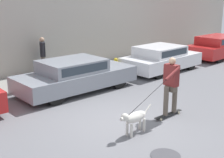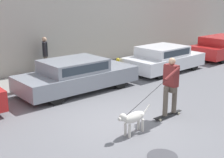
{
  "view_description": "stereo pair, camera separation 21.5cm",
  "coord_description": "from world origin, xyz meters",
  "px_view_note": "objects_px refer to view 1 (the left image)",
  "views": [
    {
      "loc": [
        -5.66,
        -5.97,
        3.51
      ],
      "look_at": [
        0.47,
        1.12,
        0.95
      ],
      "focal_mm": 50.0,
      "sensor_mm": 36.0,
      "label": 1
    },
    {
      "loc": [
        -5.5,
        -6.11,
        3.51
      ],
      "look_at": [
        0.47,
        1.12,
        0.95
      ],
      "focal_mm": 50.0,
      "sensor_mm": 36.0,
      "label": 2
    }
  ],
  "objects_px": {
    "parked_car_3": "(219,47)",
    "skateboarder": "(171,84)",
    "parked_car_2": "(161,59)",
    "dog": "(135,118)",
    "parked_car_1": "(76,76)",
    "pedestrian_with_bag": "(43,54)",
    "fire_hydrant": "(116,66)"
  },
  "relations": [
    {
      "from": "parked_car_3",
      "to": "skateboarder",
      "type": "xyz_separation_m",
      "value": [
        -9.12,
        -3.88,
        0.39
      ]
    },
    {
      "from": "parked_car_2",
      "to": "skateboarder",
      "type": "bearing_deg",
      "value": -139.09
    },
    {
      "from": "parked_car_3",
      "to": "dog",
      "type": "bearing_deg",
      "value": -161.53
    },
    {
      "from": "parked_car_2",
      "to": "skateboarder",
      "type": "distance_m",
      "value": 5.69
    },
    {
      "from": "dog",
      "to": "skateboarder",
      "type": "height_order",
      "value": "skateboarder"
    },
    {
      "from": "parked_car_3",
      "to": "parked_car_1",
      "type": "bearing_deg",
      "value": 177.8
    },
    {
      "from": "parked_car_3",
      "to": "skateboarder",
      "type": "distance_m",
      "value": 9.92
    },
    {
      "from": "skateboarder",
      "to": "pedestrian_with_bag",
      "type": "height_order",
      "value": "skateboarder"
    },
    {
      "from": "dog",
      "to": "pedestrian_with_bag",
      "type": "height_order",
      "value": "pedestrian_with_bag"
    },
    {
      "from": "fire_hydrant",
      "to": "parked_car_2",
      "type": "bearing_deg",
      "value": -21.48
    },
    {
      "from": "parked_car_2",
      "to": "fire_hydrant",
      "type": "relative_size",
      "value": 5.17
    },
    {
      "from": "fire_hydrant",
      "to": "parked_car_1",
      "type": "bearing_deg",
      "value": -163.0
    },
    {
      "from": "dog",
      "to": "skateboarder",
      "type": "xyz_separation_m",
      "value": [
        1.64,
        0.18,
        0.57
      ]
    },
    {
      "from": "parked_car_3",
      "to": "dog",
      "type": "xyz_separation_m",
      "value": [
        -10.77,
        -4.06,
        -0.18
      ]
    },
    {
      "from": "dog",
      "to": "skateboarder",
      "type": "bearing_deg",
      "value": -179.66
    },
    {
      "from": "dog",
      "to": "skateboarder",
      "type": "relative_size",
      "value": 0.48
    },
    {
      "from": "parked_car_1",
      "to": "fire_hydrant",
      "type": "distance_m",
      "value": 2.84
    },
    {
      "from": "parked_car_1",
      "to": "parked_car_3",
      "type": "height_order",
      "value": "parked_car_3"
    },
    {
      "from": "parked_car_2",
      "to": "dog",
      "type": "height_order",
      "value": "parked_car_2"
    },
    {
      "from": "parked_car_3",
      "to": "dog",
      "type": "relative_size",
      "value": 3.61
    },
    {
      "from": "parked_car_1",
      "to": "dog",
      "type": "height_order",
      "value": "parked_car_1"
    },
    {
      "from": "skateboarder",
      "to": "parked_car_2",
      "type": "bearing_deg",
      "value": -136.22
    },
    {
      "from": "parked_car_1",
      "to": "parked_car_2",
      "type": "bearing_deg",
      "value": -0.98
    },
    {
      "from": "skateboarder",
      "to": "pedestrian_with_bag",
      "type": "distance_m",
      "value": 6.52
    },
    {
      "from": "parked_car_3",
      "to": "pedestrian_with_bag",
      "type": "height_order",
      "value": "pedestrian_with_bag"
    },
    {
      "from": "dog",
      "to": "pedestrian_with_bag",
      "type": "relative_size",
      "value": 0.75
    },
    {
      "from": "parked_car_1",
      "to": "skateboarder",
      "type": "relative_size",
      "value": 1.8
    },
    {
      "from": "pedestrian_with_bag",
      "to": "parked_car_3",
      "type": "bearing_deg",
      "value": 10.93
    },
    {
      "from": "pedestrian_with_bag",
      "to": "fire_hydrant",
      "type": "relative_size",
      "value": 2.11
    },
    {
      "from": "parked_car_1",
      "to": "parked_car_3",
      "type": "bearing_deg",
      "value": -0.97
    },
    {
      "from": "parked_car_2",
      "to": "pedestrian_with_bag",
      "type": "bearing_deg",
      "value": 148.72
    },
    {
      "from": "parked_car_2",
      "to": "parked_car_3",
      "type": "xyz_separation_m",
      "value": [
        4.98,
        -0.0,
        0.03
      ]
    }
  ]
}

